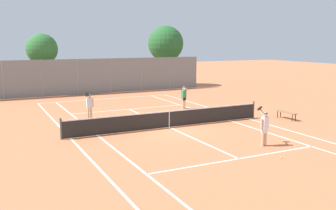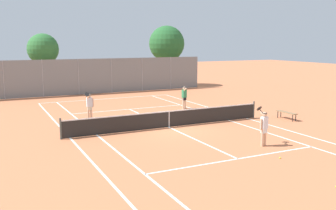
# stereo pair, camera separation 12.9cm
# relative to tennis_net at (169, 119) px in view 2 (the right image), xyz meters

# --- Properties ---
(ground_plane) EXTENTS (120.00, 120.00, 0.00)m
(ground_plane) POSITION_rel_tennis_net_xyz_m (0.00, 0.00, -0.51)
(ground_plane) COLOR #C67047
(court_line_markings) EXTENTS (11.10, 23.90, 0.01)m
(court_line_markings) POSITION_rel_tennis_net_xyz_m (0.00, 0.00, -0.51)
(court_line_markings) COLOR white
(court_line_markings) RESTS_ON ground
(tennis_net) EXTENTS (12.00, 0.10, 1.07)m
(tennis_net) POSITION_rel_tennis_net_xyz_m (0.00, 0.00, 0.00)
(tennis_net) COLOR #474C47
(tennis_net) RESTS_ON ground
(player_near_side) EXTENTS (0.56, 0.82, 1.77)m
(player_near_side) POSITION_rel_tennis_net_xyz_m (2.23, -5.32, 0.42)
(player_near_side) COLOR #D8A884
(player_near_side) RESTS_ON ground
(player_far_left) EXTENTS (0.66, 0.73, 1.77)m
(player_far_left) POSITION_rel_tennis_net_xyz_m (-3.45, 4.07, 0.42)
(player_far_left) COLOR #D8A884
(player_far_left) RESTS_ON ground
(player_far_right) EXTENTS (0.44, 0.55, 1.60)m
(player_far_right) POSITION_rel_tennis_net_xyz_m (3.62, 4.87, 0.40)
(player_far_right) COLOR beige
(player_far_right) RESTS_ON ground
(loose_tennis_ball_0) EXTENTS (0.07, 0.07, 0.07)m
(loose_tennis_ball_0) POSITION_rel_tennis_net_xyz_m (1.59, -7.14, -0.48)
(loose_tennis_ball_0) COLOR #D1DB33
(loose_tennis_ball_0) RESTS_ON ground
(loose_tennis_ball_2) EXTENTS (0.07, 0.07, 0.07)m
(loose_tennis_ball_2) POSITION_rel_tennis_net_xyz_m (1.07, -10.34, -0.48)
(loose_tennis_ball_2) COLOR #D1DB33
(loose_tennis_ball_2) RESTS_ON ground
(loose_tennis_ball_3) EXTENTS (0.07, 0.07, 0.07)m
(loose_tennis_ball_3) POSITION_rel_tennis_net_xyz_m (1.52, 2.46, -0.48)
(loose_tennis_ball_3) COLOR #D1DB33
(loose_tennis_ball_3) RESTS_ON ground
(courtside_bench) EXTENTS (0.36, 1.50, 0.47)m
(courtside_bench) POSITION_rel_tennis_net_xyz_m (7.53, -1.23, -0.10)
(courtside_bench) COLOR olive
(courtside_bench) RESTS_ON ground
(back_fence) EXTENTS (21.76, 0.08, 3.25)m
(back_fence) POSITION_rel_tennis_net_xyz_m (-0.00, 15.36, 1.12)
(back_fence) COLOR gray
(back_fence) RESTS_ON ground
(tree_behind_left) EXTENTS (2.82, 2.82, 5.52)m
(tree_behind_left) POSITION_rel_tennis_net_xyz_m (-4.27, 17.38, 3.48)
(tree_behind_left) COLOR brown
(tree_behind_left) RESTS_ON ground
(tree_behind_right) EXTENTS (3.84, 3.84, 6.48)m
(tree_behind_right) POSITION_rel_tennis_net_xyz_m (8.83, 18.50, 3.94)
(tree_behind_right) COLOR brown
(tree_behind_right) RESTS_ON ground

